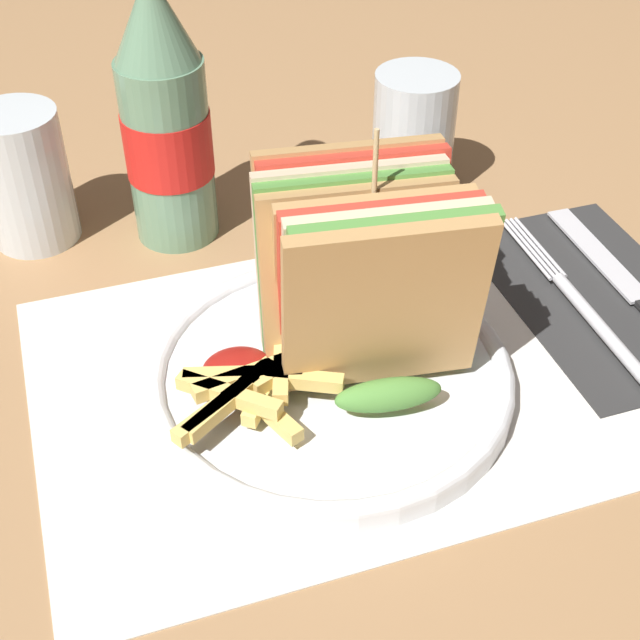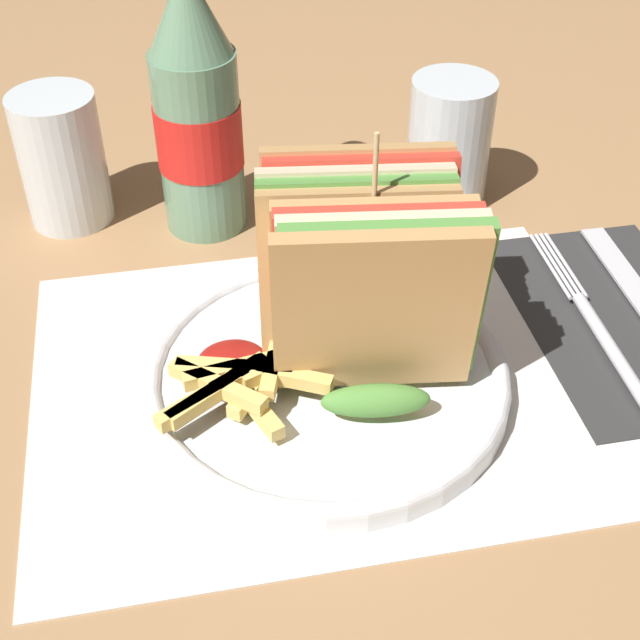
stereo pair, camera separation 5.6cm
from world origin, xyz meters
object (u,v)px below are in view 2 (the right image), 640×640
at_px(fork, 601,334).
at_px(glass_near, 449,143).
at_px(plate_main, 326,376).
at_px(glass_far, 64,167).
at_px(club_sandwich, 363,279).
at_px(coke_bottle_near, 197,110).

bearing_deg(fork, glass_near, 105.77).
bearing_deg(plate_main, fork, 2.20).
height_order(plate_main, glass_far, glass_far).
bearing_deg(club_sandwich, fork, -0.94).
bearing_deg(glass_far, coke_bottle_near, -14.98).
xyz_separation_m(coke_bottle_near, glass_near, (0.20, -0.00, -0.05)).
xyz_separation_m(plate_main, club_sandwich, (0.02, 0.01, 0.07)).
bearing_deg(club_sandwich, coke_bottle_near, 112.44).
distance_m(plate_main, glass_far, 0.29).
relative_size(club_sandwich, coke_bottle_near, 0.68).
bearing_deg(plate_main, coke_bottle_near, 105.34).
distance_m(club_sandwich, glass_near, 0.22).
xyz_separation_m(plate_main, glass_far, (-0.16, 0.23, 0.03)).
distance_m(coke_bottle_near, glass_near, 0.20).
height_order(glass_near, glass_far, same).
distance_m(plate_main, glass_near, 0.25).
bearing_deg(plate_main, club_sandwich, 22.42).
relative_size(plate_main, fork, 1.17).
relative_size(coke_bottle_near, glass_near, 2.17).
height_order(fork, glass_near, glass_near).
distance_m(fork, glass_far, 0.42).
bearing_deg(club_sandwich, glass_near, 58.92).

